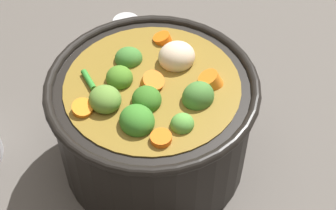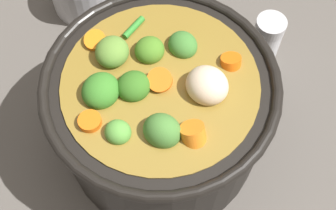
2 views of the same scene
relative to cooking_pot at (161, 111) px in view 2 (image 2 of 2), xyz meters
name	(u,v)px [view 2 (image 2 of 2)]	position (x,y,z in m)	size (l,w,h in m)	color
ground_plane	(162,138)	(0.00, 0.00, -0.08)	(1.10, 1.10, 0.00)	#514C47
cooking_pot	(161,111)	(0.00, 0.00, 0.00)	(0.25, 0.25, 0.17)	black
salt_shaker	(265,44)	(-0.18, -0.04, -0.03)	(0.04, 0.04, 0.09)	silver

